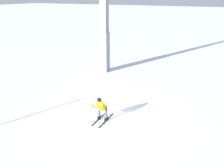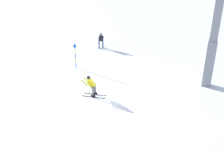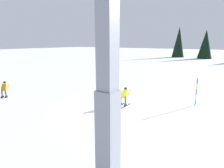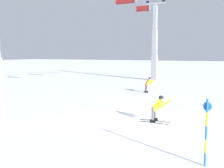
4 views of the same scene
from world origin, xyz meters
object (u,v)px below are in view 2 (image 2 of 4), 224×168
Objects in this scene: skier_carving_main at (91,84)px; trail_marker_pole at (75,55)px; skier_distant_uphill at (101,40)px; lift_tower_near at (216,24)px.

trail_marker_pole is (-4.75, -3.18, 0.35)m from skier_carving_main.
trail_marker_pole reaches higher than skier_distant_uphill.
trail_marker_pole is 1.24× the size of skier_distant_uphill.
skier_distant_uphill is at bearing -123.88° from lift_tower_near.
trail_marker_pole is 6.42m from skier_distant_uphill.
lift_tower_near is at bearing 56.12° from skier_distant_uphill.
lift_tower_near reaches higher than skier_distant_uphill.
lift_tower_near is at bearing 86.01° from trail_marker_pole.
skier_carving_main is at bearing -62.88° from lift_tower_near.
skier_carving_main is 5.73m from trail_marker_pole.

